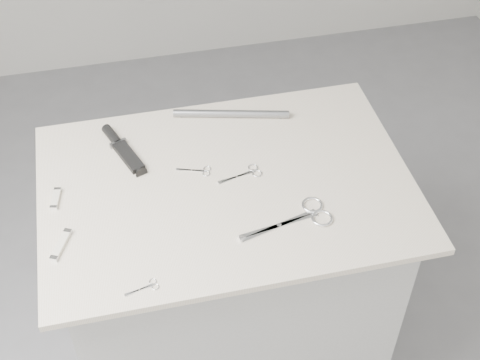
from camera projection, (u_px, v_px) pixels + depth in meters
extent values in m
cube|color=#B1B1AF|center=(228.00, 287.00, 2.13)|extent=(0.90, 0.60, 0.90)
cube|color=beige|center=(226.00, 186.00, 1.80)|extent=(1.00, 0.70, 0.02)
cube|color=white|center=(279.00, 226.00, 1.69)|extent=(0.22, 0.08, 0.00)
cylinder|color=white|center=(279.00, 225.00, 1.69)|extent=(0.01, 0.01, 0.01)
torus|color=white|center=(312.00, 205.00, 1.74)|extent=(0.06, 0.06, 0.01)
torus|color=white|center=(322.00, 218.00, 1.70)|extent=(0.06, 0.06, 0.01)
cube|color=white|center=(237.00, 177.00, 1.81)|extent=(0.11, 0.04, 0.00)
cylinder|color=white|center=(237.00, 177.00, 1.81)|extent=(0.01, 0.01, 0.00)
torus|color=white|center=(253.00, 168.00, 1.84)|extent=(0.03, 0.03, 0.00)
torus|color=white|center=(257.00, 173.00, 1.82)|extent=(0.03, 0.03, 0.00)
cube|color=white|center=(192.00, 170.00, 1.83)|extent=(0.08, 0.04, 0.00)
cylinder|color=white|center=(192.00, 170.00, 1.83)|extent=(0.00, 0.00, 0.00)
torus|color=white|center=(207.00, 169.00, 1.84)|extent=(0.02, 0.02, 0.00)
torus|color=white|center=(206.00, 174.00, 1.82)|extent=(0.02, 0.02, 0.00)
cube|color=white|center=(139.00, 290.00, 1.55)|extent=(0.07, 0.03, 0.00)
cylinder|color=white|center=(139.00, 290.00, 1.55)|extent=(0.00, 0.00, 0.00)
torus|color=white|center=(153.00, 282.00, 1.56)|extent=(0.02, 0.02, 0.00)
torus|color=white|center=(155.00, 287.00, 1.55)|extent=(0.02, 0.02, 0.00)
cube|color=black|center=(128.00, 157.00, 1.86)|extent=(0.08, 0.14, 0.02)
cube|color=gray|center=(118.00, 143.00, 1.90)|extent=(0.05, 0.02, 0.02)
cylinder|color=black|center=(112.00, 136.00, 1.92)|extent=(0.05, 0.09, 0.03)
cube|color=silver|center=(61.00, 245.00, 1.64)|extent=(0.06, 0.10, 0.01)
cube|color=white|center=(68.00, 231.00, 1.67)|extent=(0.02, 0.02, 0.01)
cube|color=white|center=(54.00, 258.00, 1.61)|extent=(0.02, 0.02, 0.01)
cube|color=silver|center=(56.00, 199.00, 1.75)|extent=(0.03, 0.07, 0.01)
cube|color=white|center=(58.00, 190.00, 1.77)|extent=(0.02, 0.01, 0.01)
cube|color=white|center=(54.00, 208.00, 1.73)|extent=(0.02, 0.01, 0.01)
cylinder|color=gray|center=(231.00, 114.00, 1.99)|extent=(0.34, 0.11, 0.02)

